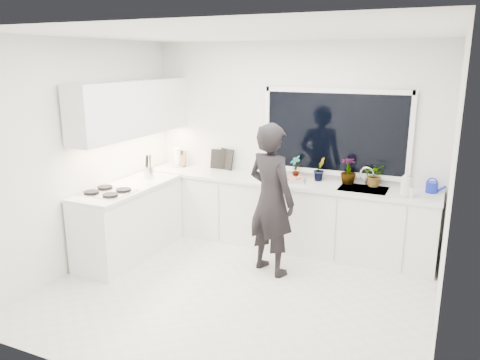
% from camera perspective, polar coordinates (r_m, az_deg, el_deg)
% --- Properties ---
extents(floor, '(4.00, 3.50, 0.02)m').
position_cam_1_polar(floor, '(5.27, -0.43, -13.49)').
color(floor, beige).
rests_on(floor, ground).
extents(wall_back, '(4.00, 0.02, 2.70)m').
position_cam_1_polar(wall_back, '(6.39, 6.22, 4.40)').
color(wall_back, white).
rests_on(wall_back, ground).
extents(wall_left, '(0.02, 3.50, 2.70)m').
position_cam_1_polar(wall_left, '(5.90, -18.50, 2.88)').
color(wall_left, white).
rests_on(wall_left, ground).
extents(wall_right, '(0.02, 3.50, 2.70)m').
position_cam_1_polar(wall_right, '(4.36, 24.27, -1.59)').
color(wall_right, white).
rests_on(wall_right, ground).
extents(ceiling, '(4.00, 3.50, 0.02)m').
position_cam_1_polar(ceiling, '(4.66, -0.49, 17.55)').
color(ceiling, white).
rests_on(ceiling, wall_back).
extents(window, '(1.80, 0.02, 1.00)m').
position_cam_1_polar(window, '(6.16, 11.49, 5.71)').
color(window, black).
rests_on(window, wall_back).
extents(base_cabinets_back, '(3.92, 0.58, 0.88)m').
position_cam_1_polar(base_cabinets_back, '(6.33, 5.10, -4.18)').
color(base_cabinets_back, white).
rests_on(base_cabinets_back, floor).
extents(base_cabinets_left, '(0.58, 1.60, 0.88)m').
position_cam_1_polar(base_cabinets_left, '(6.17, -13.29, -5.02)').
color(base_cabinets_left, white).
rests_on(base_cabinets_left, floor).
extents(countertop_back, '(3.94, 0.62, 0.04)m').
position_cam_1_polar(countertop_back, '(6.19, 5.17, -0.17)').
color(countertop_back, silver).
rests_on(countertop_back, base_cabinets_back).
extents(countertop_left, '(0.62, 1.60, 0.04)m').
position_cam_1_polar(countertop_left, '(6.04, -13.54, -0.90)').
color(countertop_left, silver).
rests_on(countertop_left, base_cabinets_left).
extents(upper_cabinets, '(0.34, 2.10, 0.70)m').
position_cam_1_polar(upper_cabinets, '(6.21, -12.97, 8.49)').
color(upper_cabinets, white).
rests_on(upper_cabinets, wall_left).
extents(sink, '(0.58, 0.42, 0.14)m').
position_cam_1_polar(sink, '(5.96, 14.76, -1.49)').
color(sink, silver).
rests_on(sink, countertop_back).
extents(faucet, '(0.03, 0.03, 0.22)m').
position_cam_1_polar(faucet, '(6.11, 15.19, 0.43)').
color(faucet, silver).
rests_on(faucet, countertop_back).
extents(stovetop, '(0.56, 0.48, 0.03)m').
position_cam_1_polar(stovetop, '(5.78, -15.83, -1.37)').
color(stovetop, black).
rests_on(stovetop, countertop_left).
extents(person, '(0.76, 0.64, 1.78)m').
position_cam_1_polar(person, '(5.41, 3.81, -2.40)').
color(person, black).
rests_on(person, floor).
extents(pizza_tray, '(0.50, 0.42, 0.03)m').
position_cam_1_polar(pizza_tray, '(6.13, 5.96, 0.01)').
color(pizza_tray, silver).
rests_on(pizza_tray, countertop_back).
extents(pizza, '(0.45, 0.37, 0.01)m').
position_cam_1_polar(pizza, '(6.13, 5.97, 0.16)').
color(pizza, '#AE1719').
rests_on(pizza, pizza_tray).
extents(watering_can, '(0.17, 0.17, 0.13)m').
position_cam_1_polar(watering_can, '(6.01, 22.34, -0.82)').
color(watering_can, '#1121A8').
rests_on(watering_can, countertop_back).
extents(paper_towel_roll, '(0.14, 0.14, 0.26)m').
position_cam_1_polar(paper_towel_roll, '(6.96, -7.63, 2.68)').
color(paper_towel_roll, white).
rests_on(paper_towel_roll, countertop_back).
extents(knife_block, '(0.16, 0.14, 0.22)m').
position_cam_1_polar(knife_block, '(6.98, -7.16, 2.56)').
color(knife_block, brown).
rests_on(knife_block, countertop_back).
extents(utensil_crock, '(0.15, 0.15, 0.16)m').
position_cam_1_polar(utensil_crock, '(6.36, -11.07, 0.94)').
color(utensil_crock, '#AAABAF').
rests_on(utensil_crock, countertop_left).
extents(picture_frame_large, '(0.22, 0.03, 0.28)m').
position_cam_1_polar(picture_frame_large, '(6.79, -2.72, 2.58)').
color(picture_frame_large, black).
rests_on(picture_frame_large, countertop_back).
extents(picture_frame_small, '(0.24, 0.11, 0.30)m').
position_cam_1_polar(picture_frame_small, '(6.73, -1.67, 2.56)').
color(picture_frame_small, black).
rests_on(picture_frame_small, countertop_back).
extents(herb_plants, '(1.26, 0.25, 0.34)m').
position_cam_1_polar(herb_plants, '(6.10, 12.93, 1.00)').
color(herb_plants, '#26662D').
rests_on(herb_plants, countertop_back).
extents(soap_bottles, '(0.16, 0.14, 0.33)m').
position_cam_1_polar(soap_bottles, '(5.70, 19.67, -0.48)').
color(soap_bottles, '#D8BF66').
rests_on(soap_bottles, countertop_back).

